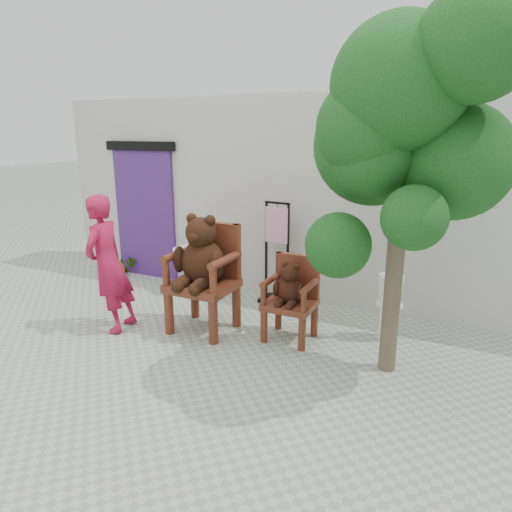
{
  "coord_description": "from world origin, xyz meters",
  "views": [
    {
      "loc": [
        2.14,
        -3.57,
        2.47
      ],
      "look_at": [
        -0.32,
        1.45,
        0.95
      ],
      "focal_mm": 32.0,
      "sensor_mm": 36.0,
      "label": 1
    }
  ],
  "objects_px": {
    "display_stand": "(277,265)",
    "tree": "(401,131)",
    "chair_small": "(291,292)",
    "cafe_table": "(193,264)",
    "stool_bucket": "(391,289)",
    "chair_big": "(203,264)",
    "person": "(108,264)"
  },
  "relations": [
    {
      "from": "cafe_table",
      "to": "stool_bucket",
      "type": "distance_m",
      "value": 3.17
    },
    {
      "from": "cafe_table",
      "to": "display_stand",
      "type": "xyz_separation_m",
      "value": [
        1.4,
        0.12,
        0.14
      ]
    },
    {
      "from": "chair_big",
      "to": "chair_small",
      "type": "relative_size",
      "value": 1.47
    },
    {
      "from": "chair_big",
      "to": "chair_small",
      "type": "bearing_deg",
      "value": 12.16
    },
    {
      "from": "stool_bucket",
      "to": "cafe_table",
      "type": "bearing_deg",
      "value": 172.49
    },
    {
      "from": "chair_big",
      "to": "cafe_table",
      "type": "xyz_separation_m",
      "value": [
        -0.95,
        1.15,
        -0.44
      ]
    },
    {
      "from": "display_stand",
      "to": "stool_bucket",
      "type": "xyz_separation_m",
      "value": [
        1.73,
        -0.54,
        0.06
      ]
    },
    {
      "from": "chair_big",
      "to": "tree",
      "type": "height_order",
      "value": "tree"
    },
    {
      "from": "chair_small",
      "to": "stool_bucket",
      "type": "height_order",
      "value": "stool_bucket"
    },
    {
      "from": "cafe_table",
      "to": "display_stand",
      "type": "height_order",
      "value": "display_stand"
    },
    {
      "from": "display_stand",
      "to": "stool_bucket",
      "type": "distance_m",
      "value": 1.82
    },
    {
      "from": "person",
      "to": "tree",
      "type": "xyz_separation_m",
      "value": [
        3.39,
        0.3,
        1.62
      ]
    },
    {
      "from": "tree",
      "to": "cafe_table",
      "type": "bearing_deg",
      "value": 157.16
    },
    {
      "from": "person",
      "to": "display_stand",
      "type": "height_order",
      "value": "person"
    },
    {
      "from": "cafe_table",
      "to": "chair_big",
      "type": "bearing_deg",
      "value": -50.49
    },
    {
      "from": "chair_small",
      "to": "display_stand",
      "type": "distance_m",
      "value": 1.23
    },
    {
      "from": "chair_small",
      "to": "tree",
      "type": "distance_m",
      "value": 2.28
    },
    {
      "from": "stool_bucket",
      "to": "tree",
      "type": "bearing_deg",
      "value": -82.43
    },
    {
      "from": "display_stand",
      "to": "tree",
      "type": "relative_size",
      "value": 0.42
    },
    {
      "from": "chair_big",
      "to": "stool_bucket",
      "type": "bearing_deg",
      "value": 18.77
    },
    {
      "from": "person",
      "to": "stool_bucket",
      "type": "distance_m",
      "value": 3.51
    },
    {
      "from": "tree",
      "to": "display_stand",
      "type": "bearing_deg",
      "value": 141.18
    },
    {
      "from": "person",
      "to": "tree",
      "type": "bearing_deg",
      "value": 85.46
    },
    {
      "from": "display_stand",
      "to": "tree",
      "type": "distance_m",
      "value": 3.05
    },
    {
      "from": "person",
      "to": "cafe_table",
      "type": "xyz_separation_m",
      "value": [
        0.13,
        1.67,
        -0.43
      ]
    },
    {
      "from": "cafe_table",
      "to": "display_stand",
      "type": "distance_m",
      "value": 1.41
    },
    {
      "from": "cafe_table",
      "to": "stool_bucket",
      "type": "height_order",
      "value": "stool_bucket"
    },
    {
      "from": "chair_small",
      "to": "cafe_table",
      "type": "distance_m",
      "value": 2.25
    },
    {
      "from": "chair_big",
      "to": "chair_small",
      "type": "height_order",
      "value": "chair_big"
    },
    {
      "from": "cafe_table",
      "to": "display_stand",
      "type": "relative_size",
      "value": 0.47
    },
    {
      "from": "stool_bucket",
      "to": "tree",
      "type": "xyz_separation_m",
      "value": [
        0.13,
        -0.96,
        1.84
      ]
    },
    {
      "from": "person",
      "to": "stool_bucket",
      "type": "xyz_separation_m",
      "value": [
        3.26,
        1.26,
        -0.22
      ]
    }
  ]
}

